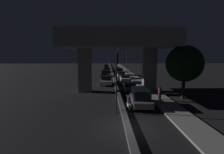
# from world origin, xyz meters

# --- Properties ---
(ground_plane) EXTENTS (200.00, 200.00, 0.00)m
(ground_plane) POSITION_xyz_m (0.00, 0.00, 0.00)
(ground_plane) COLOR black
(median_divider) EXTENTS (0.49, 126.00, 0.30)m
(median_divider) POSITION_xyz_m (0.00, 35.00, 0.15)
(median_divider) COLOR #4C4C51
(median_divider) RESTS_ON ground_plane
(sidewalk_right) EXTENTS (2.38, 126.00, 0.17)m
(sidewalk_right) POSITION_xyz_m (4.90, 28.00, 0.08)
(sidewalk_right) COLOR gray
(sidewalk_right) RESTS_ON ground_plane
(elevated_overpass) EXTENTS (14.98, 11.21, 9.43)m
(elevated_overpass) POSITION_xyz_m (0.00, 13.16, 7.13)
(elevated_overpass) COLOR gray
(elevated_overpass) RESTS_ON ground_plane
(traffic_light_left_of_median) EXTENTS (0.30, 0.49, 5.70)m
(traffic_light_left_of_median) POSITION_xyz_m (-0.65, 3.43, 3.86)
(traffic_light_left_of_median) COLOR black
(traffic_light_left_of_median) RESTS_ON ground_plane
(street_lamp) EXTENTS (2.82, 0.32, 7.23)m
(street_lamp) POSITION_xyz_m (3.68, 37.69, 4.38)
(street_lamp) COLOR #2D2D30
(street_lamp) RESTS_ON ground_plane
(car_grey_lead) EXTENTS (2.20, 4.65, 1.87)m
(car_grey_lead) POSITION_xyz_m (2.04, 5.55, 0.99)
(car_grey_lead) COLOR #515459
(car_grey_lead) RESTS_ON ground_plane
(car_dark_green_second) EXTENTS (1.91, 4.19, 1.43)m
(car_dark_green_second) POSITION_xyz_m (1.83, 12.86, 0.75)
(car_dark_green_second) COLOR black
(car_dark_green_second) RESTS_ON ground_plane
(car_white_third) EXTENTS (1.91, 3.99, 1.53)m
(car_white_third) POSITION_xyz_m (1.93, 20.83, 0.79)
(car_white_third) COLOR silver
(car_white_third) RESTS_ON ground_plane
(car_white_fourth) EXTENTS (1.94, 3.97, 1.68)m
(car_white_fourth) POSITION_xyz_m (1.63, 26.86, 0.88)
(car_white_fourth) COLOR silver
(car_white_fourth) RESTS_ON ground_plane
(car_taxi_yellow_fifth) EXTENTS (1.93, 4.23, 1.92)m
(car_taxi_yellow_fifth) POSITION_xyz_m (1.82, 33.43, 1.01)
(car_taxi_yellow_fifth) COLOR gold
(car_taxi_yellow_fifth) RESTS_ON ground_plane
(car_dark_green_sixth) EXTENTS (2.03, 4.21, 1.59)m
(car_dark_green_sixth) POSITION_xyz_m (1.70, 42.08, 0.85)
(car_dark_green_sixth) COLOR black
(car_dark_green_sixth) RESTS_ON ground_plane
(car_white_lead_oncoming) EXTENTS (2.13, 4.14, 1.69)m
(car_white_lead_oncoming) POSITION_xyz_m (-1.63, 18.87, 0.87)
(car_white_lead_oncoming) COLOR silver
(car_white_lead_oncoming) RESTS_ON ground_plane
(car_black_second_oncoming) EXTENTS (1.97, 3.96, 1.78)m
(car_black_second_oncoming) POSITION_xyz_m (-2.06, 30.36, 0.91)
(car_black_second_oncoming) COLOR black
(car_black_second_oncoming) RESTS_ON ground_plane
(car_dark_green_third_oncoming) EXTENTS (1.98, 4.67, 1.50)m
(car_dark_green_third_oncoming) POSITION_xyz_m (-1.59, 42.29, 0.79)
(car_dark_green_third_oncoming) COLOR black
(car_dark_green_third_oncoming) RESTS_ON ground_plane
(car_dark_green_fourth_oncoming) EXTENTS (1.84, 4.12, 1.66)m
(car_dark_green_fourth_oncoming) POSITION_xyz_m (-1.89, 55.63, 0.85)
(car_dark_green_fourth_oncoming) COLOR black
(car_dark_green_fourth_oncoming) RESTS_ON ground_plane
(motorcycle_white_filtering_near) EXTENTS (0.34, 1.73, 1.44)m
(motorcycle_white_filtering_near) POSITION_xyz_m (0.64, 4.29, 0.62)
(motorcycle_white_filtering_near) COLOR black
(motorcycle_white_filtering_near) RESTS_ON ground_plane
(motorcycle_red_filtering_mid) EXTENTS (0.33, 1.94, 1.38)m
(motorcycle_red_filtering_mid) POSITION_xyz_m (0.72, 12.15, 0.59)
(motorcycle_red_filtering_mid) COLOR black
(motorcycle_red_filtering_mid) RESTS_ON ground_plane
(motorcycle_black_filtering_far) EXTENTS (0.33, 1.77, 1.43)m
(motorcycle_black_filtering_far) POSITION_xyz_m (0.53, 20.14, 0.61)
(motorcycle_black_filtering_far) COLOR black
(motorcycle_black_filtering_far) RESTS_ON ground_plane
(pedestrian_on_sidewalk) EXTENTS (0.37, 0.37, 1.57)m
(pedestrian_on_sidewalk) POSITION_xyz_m (4.70, 7.61, 0.94)
(pedestrian_on_sidewalk) COLOR black
(pedestrian_on_sidewalk) RESTS_ON sidewalk_right
(roadside_tree_kerbside_near) EXTENTS (4.43, 4.43, 6.57)m
(roadside_tree_kerbside_near) POSITION_xyz_m (7.90, 8.62, 4.34)
(roadside_tree_kerbside_near) COLOR #2D2116
(roadside_tree_kerbside_near) RESTS_ON ground_plane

